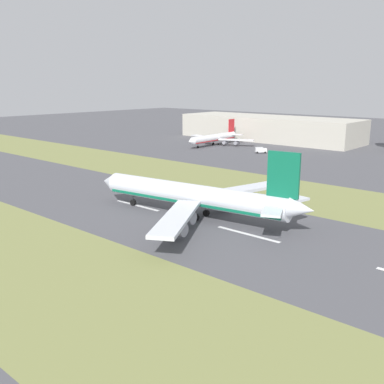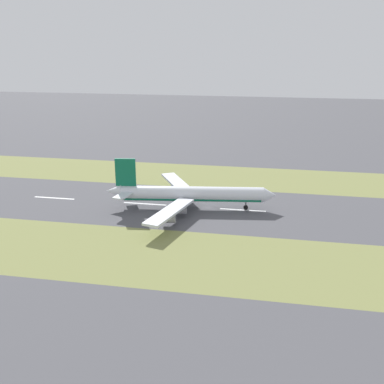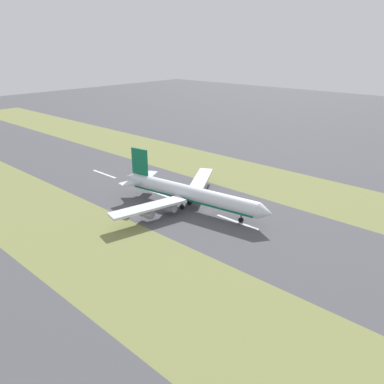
{
  "view_description": "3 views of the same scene",
  "coord_description": "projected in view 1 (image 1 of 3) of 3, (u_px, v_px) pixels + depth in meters",
  "views": [
    {
      "loc": [
        -86.95,
        -84.15,
        35.8
      ],
      "look_at": [
        2.15,
        -5.85,
        7.0
      ],
      "focal_mm": 42.0,
      "sensor_mm": 36.0,
      "label": 1
    },
    {
      "loc": [
        166.71,
        24.54,
        62.5
      ],
      "look_at": [
        2.15,
        -5.85,
        7.0
      ],
      "focal_mm": 42.0,
      "sensor_mm": 36.0,
      "label": 2
    },
    {
      "loc": [
        101.66,
        82.82,
        60.31
      ],
      "look_at": [
        2.15,
        -5.85,
        7.0
      ],
      "focal_mm": 35.0,
      "sensor_mm": 36.0,
      "label": 3
    }
  ],
  "objects": [
    {
      "name": "terminal_building",
      "position": [
        268.0,
        128.0,
        290.54
      ],
      "size": [
        36.0,
        118.05,
        14.95
      ],
      "primitive_type": "cube",
      "color": "#BCB7A8",
      "rests_on": "ground"
    },
    {
      "name": "grass_median_east",
      "position": [
        259.0,
        187.0,
        158.75
      ],
      "size": [
        40.0,
        600.0,
        0.01
      ],
      "primitive_type": "cube",
      "color": "olive",
      "rests_on": "ground"
    },
    {
      "name": "ground_plane",
      "position": [
        171.0,
        214.0,
        125.9
      ],
      "size": [
        800.0,
        800.0,
        0.0
      ],
      "primitive_type": "plane",
      "color": "#4C4C51"
    },
    {
      "name": "airplane_main_jet",
      "position": [
        198.0,
        196.0,
        121.27
      ],
      "size": [
        63.54,
        67.12,
        20.2
      ],
      "color": "silver",
      "rests_on": "ground"
    },
    {
      "name": "centreline_dash_far",
      "position": [
        137.0,
        205.0,
        134.97
      ],
      "size": [
        1.2,
        18.0,
        0.01
      ],
      "primitive_type": "cube",
      "color": "silver",
      "rests_on": "ground"
    },
    {
      "name": "centreline_dash_mid",
      "position": [
        248.0,
        234.0,
        109.32
      ],
      "size": [
        1.2,
        18.0,
        0.01
      ],
      "primitive_type": "cube",
      "color": "silver",
      "rests_on": "ground"
    },
    {
      "name": "grass_median_west",
      "position": [
        21.0,
        261.0,
        93.05
      ],
      "size": [
        40.0,
        600.0,
        0.01
      ],
      "primitive_type": "cube",
      "color": "olive",
      "rests_on": "ground"
    },
    {
      "name": "airplane_parked_apron",
      "position": [
        215.0,
        138.0,
        265.47
      ],
      "size": [
        47.69,
        45.49,
        14.34
      ],
      "color": "white",
      "rests_on": "ground"
    },
    {
      "name": "service_truck",
      "position": [
        261.0,
        150.0,
        235.63
      ],
      "size": [
        5.86,
        5.73,
        3.1
      ],
      "color": "white",
      "rests_on": "ground"
    }
  ]
}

